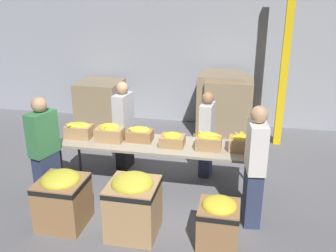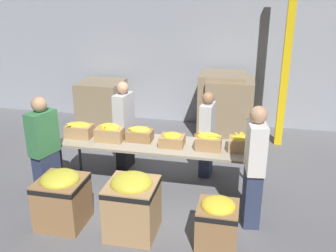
{
  "view_description": "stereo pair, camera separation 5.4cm",
  "coord_description": "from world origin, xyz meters",
  "px_view_note": "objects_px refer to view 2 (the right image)",
  "views": [
    {
      "loc": [
        1.31,
        -5.45,
        3.15
      ],
      "look_at": [
        0.14,
        0.18,
        1.06
      ],
      "focal_mm": 40.0,
      "sensor_mm": 36.0,
      "label": 1
    },
    {
      "loc": [
        1.37,
        -5.44,
        3.15
      ],
      "look_at": [
        0.14,
        0.18,
        1.06
      ],
      "focal_mm": 40.0,
      "sensor_mm": 36.0,
      "label": 2
    }
  ],
  "objects_px": {
    "volunteer_0": "(124,126)",
    "pallet_stack_1": "(102,104)",
    "banana_box_4": "(209,141)",
    "pallet_stack_2": "(230,109)",
    "volunteer_1": "(45,151)",
    "volunteer_2": "(207,135)",
    "banana_box_5": "(242,142)",
    "sorting_table": "(157,146)",
    "banana_box_3": "(172,139)",
    "banana_box_2": "(140,134)",
    "donation_bin_2": "(217,220)",
    "banana_box_0": "(79,130)",
    "banana_box_1": "(110,132)",
    "donation_bin_1": "(132,203)",
    "donation_bin_0": "(62,197)",
    "support_pillar": "(287,51)",
    "pallet_stack_0": "(222,105)",
    "volunteer_3": "(254,168)"
  },
  "relations": [
    {
      "from": "banana_box_0",
      "to": "pallet_stack_0",
      "type": "distance_m",
      "value": 3.52
    },
    {
      "from": "volunteer_1",
      "to": "donation_bin_1",
      "type": "relative_size",
      "value": 1.93
    },
    {
      "from": "banana_box_5",
      "to": "donation_bin_2",
      "type": "relative_size",
      "value": 0.58
    },
    {
      "from": "banana_box_0",
      "to": "banana_box_5",
      "type": "bearing_deg",
      "value": 0.39
    },
    {
      "from": "banana_box_1",
      "to": "donation_bin_0",
      "type": "distance_m",
      "value": 1.37
    },
    {
      "from": "banana_box_0",
      "to": "support_pillar",
      "type": "relative_size",
      "value": 0.11
    },
    {
      "from": "volunteer_0",
      "to": "support_pillar",
      "type": "distance_m",
      "value": 3.58
    },
    {
      "from": "volunteer_1",
      "to": "donation_bin_0",
      "type": "xyz_separation_m",
      "value": [
        0.52,
        -0.54,
        -0.42
      ]
    },
    {
      "from": "banana_box_2",
      "to": "banana_box_4",
      "type": "xyz_separation_m",
      "value": [
        1.14,
        -0.13,
        0.02
      ]
    },
    {
      "from": "volunteer_3",
      "to": "banana_box_2",
      "type": "bearing_deg",
      "value": 60.3
    },
    {
      "from": "banana_box_4",
      "to": "banana_box_2",
      "type": "bearing_deg",
      "value": 173.77
    },
    {
      "from": "banana_box_0",
      "to": "donation_bin_2",
      "type": "relative_size",
      "value": 0.66
    },
    {
      "from": "pallet_stack_0",
      "to": "banana_box_1",
      "type": "bearing_deg",
      "value": -119.85
    },
    {
      "from": "volunteer_0",
      "to": "pallet_stack_1",
      "type": "relative_size",
      "value": 1.5
    },
    {
      "from": "banana_box_1",
      "to": "volunteer_2",
      "type": "xyz_separation_m",
      "value": [
        1.52,
        0.72,
        -0.2
      ]
    },
    {
      "from": "volunteer_3",
      "to": "donation_bin_2",
      "type": "xyz_separation_m",
      "value": [
        -0.42,
        -0.59,
        -0.51
      ]
    },
    {
      "from": "volunteer_1",
      "to": "volunteer_3",
      "type": "bearing_deg",
      "value": -72.16
    },
    {
      "from": "pallet_stack_1",
      "to": "pallet_stack_2",
      "type": "height_order",
      "value": "pallet_stack_2"
    },
    {
      "from": "sorting_table",
      "to": "donation_bin_1",
      "type": "xyz_separation_m",
      "value": [
        -0.03,
        -1.29,
        -0.29
      ]
    },
    {
      "from": "banana_box_3",
      "to": "donation_bin_1",
      "type": "xyz_separation_m",
      "value": [
        -0.29,
        -1.24,
        -0.45
      ]
    },
    {
      "from": "volunteer_2",
      "to": "donation_bin_1",
      "type": "distance_m",
      "value": 2.12
    },
    {
      "from": "banana_box_3",
      "to": "volunteer_1",
      "type": "xyz_separation_m",
      "value": [
        -1.84,
        -0.7,
        -0.07
      ]
    },
    {
      "from": "donation_bin_0",
      "to": "volunteer_0",
      "type": "bearing_deg",
      "value": 81.81
    },
    {
      "from": "banana_box_4",
      "to": "donation_bin_2",
      "type": "xyz_separation_m",
      "value": [
        0.28,
        -1.22,
        -0.6
      ]
    },
    {
      "from": "donation_bin_0",
      "to": "support_pillar",
      "type": "height_order",
      "value": "support_pillar"
    },
    {
      "from": "banana_box_3",
      "to": "banana_box_4",
      "type": "height_order",
      "value": "banana_box_4"
    },
    {
      "from": "sorting_table",
      "to": "pallet_stack_2",
      "type": "xyz_separation_m",
      "value": [
        1.01,
        2.65,
        -0.1
      ]
    },
    {
      "from": "pallet_stack_2",
      "to": "banana_box_4",
      "type": "bearing_deg",
      "value": -93.69
    },
    {
      "from": "donation_bin_2",
      "to": "banana_box_1",
      "type": "bearing_deg",
      "value": 147.07
    },
    {
      "from": "banana_box_2",
      "to": "donation_bin_2",
      "type": "bearing_deg",
      "value": -43.51
    },
    {
      "from": "banana_box_4",
      "to": "pallet_stack_2",
      "type": "bearing_deg",
      "value": 86.31
    },
    {
      "from": "banana_box_5",
      "to": "volunteer_1",
      "type": "bearing_deg",
      "value": -165.46
    },
    {
      "from": "donation_bin_1",
      "to": "volunteer_2",
      "type": "bearing_deg",
      "value": 68.77
    },
    {
      "from": "banana_box_3",
      "to": "pallet_stack_1",
      "type": "relative_size",
      "value": 0.35
    },
    {
      "from": "volunteer_2",
      "to": "banana_box_5",
      "type": "bearing_deg",
      "value": 47.66
    },
    {
      "from": "banana_box_4",
      "to": "pallet_stack_2",
      "type": "distance_m",
      "value": 2.73
    },
    {
      "from": "volunteer_3",
      "to": "pallet_stack_1",
      "type": "bearing_deg",
      "value": 38.57
    },
    {
      "from": "banana_box_0",
      "to": "pallet_stack_2",
      "type": "relative_size",
      "value": 0.33
    },
    {
      "from": "banana_box_0",
      "to": "banana_box_4",
      "type": "height_order",
      "value": "banana_box_4"
    },
    {
      "from": "donation_bin_2",
      "to": "volunteer_1",
      "type": "bearing_deg",
      "value": 168.68
    },
    {
      "from": "sorting_table",
      "to": "donation_bin_2",
      "type": "distance_m",
      "value": 1.75
    },
    {
      "from": "banana_box_5",
      "to": "volunteer_0",
      "type": "xyz_separation_m",
      "value": [
        -2.12,
        0.64,
        -0.12
      ]
    },
    {
      "from": "banana_box_5",
      "to": "banana_box_4",
      "type": "bearing_deg",
      "value": -171.84
    },
    {
      "from": "banana_box_5",
      "to": "pallet_stack_1",
      "type": "bearing_deg",
      "value": 140.81
    },
    {
      "from": "volunteer_0",
      "to": "volunteer_1",
      "type": "height_order",
      "value": "volunteer_1"
    },
    {
      "from": "donation_bin_0",
      "to": "donation_bin_1",
      "type": "relative_size",
      "value": 0.92
    },
    {
      "from": "banana_box_3",
      "to": "banana_box_5",
      "type": "relative_size",
      "value": 0.99
    },
    {
      "from": "volunteer_0",
      "to": "banana_box_5",
      "type": "bearing_deg",
      "value": 81.35
    },
    {
      "from": "donation_bin_2",
      "to": "donation_bin_1",
      "type": "bearing_deg",
      "value": -180.0
    },
    {
      "from": "banana_box_2",
      "to": "donation_bin_0",
      "type": "distance_m",
      "value": 1.62
    }
  ]
}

